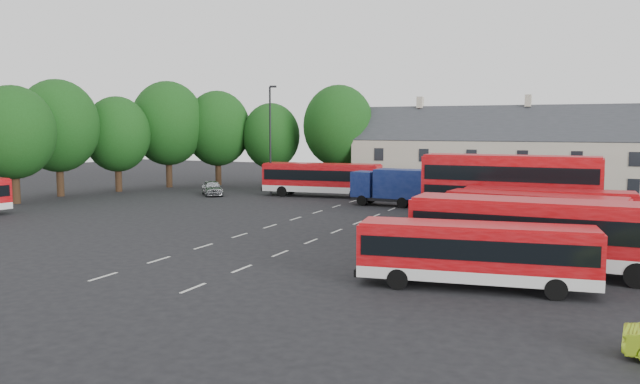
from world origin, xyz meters
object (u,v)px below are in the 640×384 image
Objects in this scene: box_truck at (395,185)px; bus_dd_south at (510,185)px; lamppost at (270,138)px; bus_row_a at (476,250)px; silver_car at (212,188)px.

bus_dd_south is at bearing -31.51° from box_truck.
bus_dd_south is 1.10× the size of lamppost.
bus_dd_south is 1.62× the size of box_truck.
lamppost is at bearing 171.16° from box_truck.
bus_row_a is 37.70m from lamppost.
silver_car is (-30.84, 26.09, -0.92)m from bus_row_a.
box_truck is at bearing 147.21° from bus_dd_south.
bus_dd_south reaches higher than silver_car.
box_truck is at bearing -43.32° from silver_car.
silver_car is 7.87m from lamppost.
lamppost reaches higher than bus_dd_south.
lamppost is at bearing 159.18° from bus_dd_south.
box_truck is (-10.42, 6.79, -0.99)m from bus_dd_south.
bus_dd_south is at bearing 84.48° from bus_row_a.
bus_dd_south reaches higher than bus_row_a.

